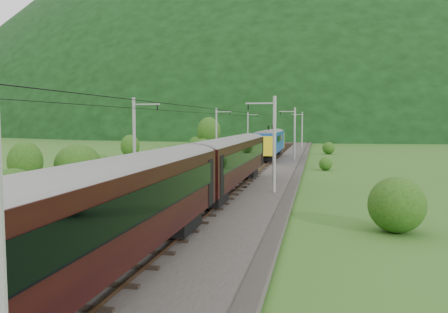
# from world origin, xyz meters

# --- Properties ---
(ground) EXTENTS (600.00, 600.00, 0.00)m
(ground) POSITION_xyz_m (0.00, 0.00, 0.00)
(ground) COLOR #30591B
(ground) RESTS_ON ground
(railbed) EXTENTS (14.00, 220.00, 0.30)m
(railbed) POSITION_xyz_m (0.00, 10.00, 0.15)
(railbed) COLOR #38332D
(railbed) RESTS_ON ground
(track_left) EXTENTS (2.40, 220.00, 0.27)m
(track_left) POSITION_xyz_m (-2.40, 10.00, 0.37)
(track_left) COLOR brown
(track_left) RESTS_ON railbed
(track_right) EXTENTS (2.40, 220.00, 0.27)m
(track_right) POSITION_xyz_m (2.40, 10.00, 0.37)
(track_right) COLOR brown
(track_right) RESTS_ON railbed
(catenary_left) EXTENTS (2.54, 192.28, 8.00)m
(catenary_left) POSITION_xyz_m (-6.12, 32.00, 4.50)
(catenary_left) COLOR gray
(catenary_left) RESTS_ON railbed
(catenary_right) EXTENTS (2.54, 192.28, 8.00)m
(catenary_right) POSITION_xyz_m (6.12, 32.00, 4.50)
(catenary_right) COLOR gray
(catenary_right) RESTS_ON railbed
(overhead_wires) EXTENTS (4.83, 198.00, 0.03)m
(overhead_wires) POSITION_xyz_m (0.00, 10.00, 7.10)
(overhead_wires) COLOR black
(overhead_wires) RESTS_ON ground
(mountain_main) EXTENTS (504.00, 360.00, 244.00)m
(mountain_main) POSITION_xyz_m (0.00, 260.00, 0.00)
(mountain_main) COLOR black
(mountain_main) RESTS_ON ground
(mountain_ridge) EXTENTS (336.00, 280.00, 132.00)m
(mountain_ridge) POSITION_xyz_m (-120.00, 300.00, 0.00)
(mountain_ridge) COLOR black
(mountain_ridge) RESTS_ON ground
(train) EXTENTS (3.03, 121.60, 5.28)m
(train) POSITION_xyz_m (2.40, -22.43, 3.58)
(train) COLOR black
(train) RESTS_ON ground
(hazard_post_near) EXTENTS (0.16, 0.16, 1.48)m
(hazard_post_near) POSITION_xyz_m (0.03, 52.00, 1.04)
(hazard_post_near) COLOR red
(hazard_post_near) RESTS_ON railbed
(hazard_post_far) EXTENTS (0.15, 0.15, 1.38)m
(hazard_post_far) POSITION_xyz_m (0.62, 32.21, 0.99)
(hazard_post_far) COLOR red
(hazard_post_far) RESTS_ON railbed
(signal) EXTENTS (0.26, 0.26, 2.37)m
(signal) POSITION_xyz_m (-3.94, 51.18, 1.69)
(signal) COLOR black
(signal) RESTS_ON railbed
(vegetation_left) EXTENTS (11.91, 148.32, 7.09)m
(vegetation_left) POSITION_xyz_m (-13.45, 13.75, 2.24)
(vegetation_left) COLOR #1A4512
(vegetation_left) RESTS_ON ground
(vegetation_right) EXTENTS (5.76, 92.64, 2.92)m
(vegetation_right) POSITION_xyz_m (13.10, -13.26, 1.34)
(vegetation_right) COLOR #1A4512
(vegetation_right) RESTS_ON ground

